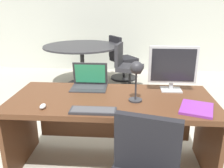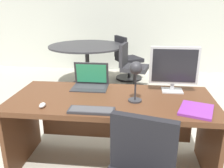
{
  "view_description": "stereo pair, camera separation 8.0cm",
  "coord_description": "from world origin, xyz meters",
  "px_view_note": "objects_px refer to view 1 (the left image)",
  "views": [
    {
      "loc": [
        0.15,
        -2.0,
        1.55
      ],
      "look_at": [
        0.0,
        0.04,
        0.86
      ],
      "focal_mm": 37.95,
      "sensor_mm": 36.0,
      "label": 1
    },
    {
      "loc": [
        0.23,
        -2.0,
        1.55
      ],
      "look_at": [
        0.0,
        0.04,
        0.86
      ],
      "focal_mm": 37.95,
      "sensor_mm": 36.0,
      "label": 2
    }
  ],
  "objects_px": {
    "book": "(197,108)",
    "desk": "(112,114)",
    "monitor": "(173,66)",
    "meeting_chair_near": "(121,62)",
    "meeting_table": "(82,55)",
    "laptop": "(90,80)",
    "mouse": "(43,106)",
    "keyboard": "(93,111)",
    "desk_lamp": "(136,73)",
    "meeting_chair_far": "(127,71)"
  },
  "relations": [
    {
      "from": "book",
      "to": "meeting_table",
      "type": "relative_size",
      "value": 0.25
    },
    {
      "from": "keyboard",
      "to": "desk",
      "type": "bearing_deg",
      "value": 70.41
    },
    {
      "from": "desk_lamp",
      "to": "meeting_chair_near",
      "type": "bearing_deg",
      "value": 94.23
    },
    {
      "from": "laptop",
      "to": "mouse",
      "type": "xyz_separation_m",
      "value": [
        -0.3,
        -0.56,
        -0.06
      ]
    },
    {
      "from": "meeting_chair_near",
      "to": "meeting_table",
      "type": "bearing_deg",
      "value": -147.41
    },
    {
      "from": "desk_lamp",
      "to": "meeting_chair_far",
      "type": "xyz_separation_m",
      "value": [
        -0.09,
        2.36,
        -0.64
      ]
    },
    {
      "from": "desk_lamp",
      "to": "book",
      "type": "relative_size",
      "value": 1.02
    },
    {
      "from": "monitor",
      "to": "mouse",
      "type": "distance_m",
      "value": 1.25
    },
    {
      "from": "laptop",
      "to": "desk_lamp",
      "type": "height_order",
      "value": "desk_lamp"
    },
    {
      "from": "mouse",
      "to": "meeting_chair_near",
      "type": "xyz_separation_m",
      "value": [
        0.54,
        3.2,
        -0.38
      ]
    },
    {
      "from": "monitor",
      "to": "meeting_chair_far",
      "type": "distance_m",
      "value": 2.18
    },
    {
      "from": "desk",
      "to": "desk_lamp",
      "type": "height_order",
      "value": "desk_lamp"
    },
    {
      "from": "meeting_table",
      "to": "meeting_chair_near",
      "type": "xyz_separation_m",
      "value": [
        0.75,
        0.48,
        -0.23
      ]
    },
    {
      "from": "meeting_table",
      "to": "laptop",
      "type": "bearing_deg",
      "value": -76.78
    },
    {
      "from": "keyboard",
      "to": "meeting_chair_near",
      "type": "height_order",
      "value": "meeting_chair_near"
    },
    {
      "from": "book",
      "to": "meeting_chair_near",
      "type": "relative_size",
      "value": 0.39
    },
    {
      "from": "monitor",
      "to": "meeting_chair_near",
      "type": "height_order",
      "value": "monitor"
    },
    {
      "from": "book",
      "to": "meeting_table",
      "type": "distance_m",
      "value": 3.03
    },
    {
      "from": "keyboard",
      "to": "meeting_table",
      "type": "xyz_separation_m",
      "value": [
        -0.63,
        2.76,
        -0.14
      ]
    },
    {
      "from": "monitor",
      "to": "mouse",
      "type": "bearing_deg",
      "value": -155.45
    },
    {
      "from": "laptop",
      "to": "monitor",
      "type": "bearing_deg",
      "value": -3.55
    },
    {
      "from": "desk",
      "to": "meeting_table",
      "type": "distance_m",
      "value": 2.52
    },
    {
      "from": "meeting_chair_near",
      "to": "monitor",
      "type": "bearing_deg",
      "value": -77.79
    },
    {
      "from": "mouse",
      "to": "meeting_chair_far",
      "type": "distance_m",
      "value": 2.67
    },
    {
      "from": "monitor",
      "to": "book",
      "type": "distance_m",
      "value": 0.52
    },
    {
      "from": "book",
      "to": "meeting_chair_near",
      "type": "bearing_deg",
      "value": 102.88
    },
    {
      "from": "meeting_chair_near",
      "to": "meeting_chair_far",
      "type": "xyz_separation_m",
      "value": [
        0.13,
        -0.65,
        -0.02
      ]
    },
    {
      "from": "laptop",
      "to": "desk_lamp",
      "type": "distance_m",
      "value": 0.62
    },
    {
      "from": "desk",
      "to": "monitor",
      "type": "bearing_deg",
      "value": 18.89
    },
    {
      "from": "desk",
      "to": "meeting_chair_near",
      "type": "distance_m",
      "value": 2.89
    },
    {
      "from": "desk",
      "to": "laptop",
      "type": "height_order",
      "value": "laptop"
    },
    {
      "from": "book",
      "to": "desk",
      "type": "bearing_deg",
      "value": 160.62
    },
    {
      "from": "desk",
      "to": "monitor",
      "type": "height_order",
      "value": "monitor"
    },
    {
      "from": "laptop",
      "to": "keyboard",
      "type": "bearing_deg",
      "value": -78.35
    },
    {
      "from": "desk",
      "to": "meeting_chair_near",
      "type": "height_order",
      "value": "meeting_chair_near"
    },
    {
      "from": "laptop",
      "to": "meeting_chair_far",
      "type": "xyz_separation_m",
      "value": [
        0.37,
        1.99,
        -0.45
      ]
    },
    {
      "from": "book",
      "to": "monitor",
      "type": "bearing_deg",
      "value": 106.79
    },
    {
      "from": "desk_lamp",
      "to": "meeting_chair_near",
      "type": "height_order",
      "value": "desk_lamp"
    },
    {
      "from": "desk",
      "to": "meeting_table",
      "type": "bearing_deg",
      "value": 107.46
    },
    {
      "from": "laptop",
      "to": "desk_lamp",
      "type": "bearing_deg",
      "value": -38.69
    },
    {
      "from": "meeting_table",
      "to": "desk",
      "type": "bearing_deg",
      "value": -72.54
    },
    {
      "from": "desk_lamp",
      "to": "meeting_chair_near",
      "type": "distance_m",
      "value": 3.08
    },
    {
      "from": "keyboard",
      "to": "desk_lamp",
      "type": "relative_size",
      "value": 1.01
    },
    {
      "from": "book",
      "to": "meeting_chair_near",
      "type": "height_order",
      "value": "meeting_chair_near"
    },
    {
      "from": "meeting_chair_near",
      "to": "meeting_chair_far",
      "type": "relative_size",
      "value": 1.07
    },
    {
      "from": "desk",
      "to": "keyboard",
      "type": "relative_size",
      "value": 5.01
    },
    {
      "from": "laptop",
      "to": "book",
      "type": "distance_m",
      "value": 1.08
    },
    {
      "from": "laptop",
      "to": "meeting_table",
      "type": "height_order",
      "value": "laptop"
    },
    {
      "from": "desk",
      "to": "meeting_table",
      "type": "relative_size",
      "value": 1.28
    },
    {
      "from": "monitor",
      "to": "book",
      "type": "height_order",
      "value": "monitor"
    }
  ]
}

